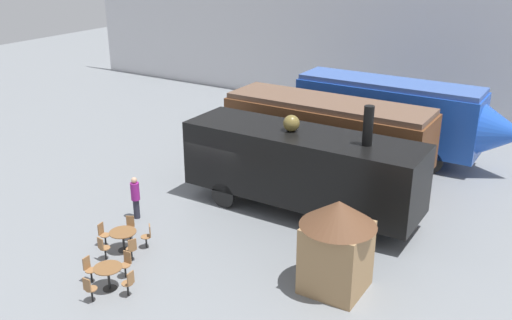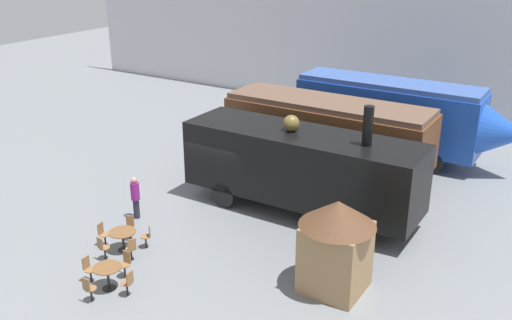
# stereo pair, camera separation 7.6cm
# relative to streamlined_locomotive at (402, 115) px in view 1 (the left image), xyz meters

# --- Properties ---
(ground_plane) EXTENTS (80.00, 80.00, 0.00)m
(ground_plane) POSITION_rel_streamlined_locomotive_xyz_m (-4.73, -8.53, -2.20)
(ground_plane) COLOR gray
(backdrop_wall) EXTENTS (44.00, 0.15, 9.00)m
(backdrop_wall) POSITION_rel_streamlined_locomotive_xyz_m (-4.73, 7.08, 2.30)
(backdrop_wall) COLOR silver
(backdrop_wall) RESTS_ON ground_plane
(streamlined_locomotive) EXTENTS (10.91, 2.42, 3.78)m
(streamlined_locomotive) POSITION_rel_streamlined_locomotive_xyz_m (0.00, 0.00, 0.00)
(streamlined_locomotive) COLOR blue
(streamlined_locomotive) RESTS_ON ground_plane
(passenger_coach_wooden) EXTENTS (9.27, 2.80, 3.51)m
(passenger_coach_wooden) POSITION_rel_streamlined_locomotive_xyz_m (-2.16, -3.89, -0.02)
(passenger_coach_wooden) COLOR brown
(passenger_coach_wooden) RESTS_ON ground_plane
(steam_locomotive) EXTENTS (9.39, 2.69, 4.76)m
(steam_locomotive) POSITION_rel_streamlined_locomotive_xyz_m (-1.35, -7.92, -0.20)
(steam_locomotive) COLOR black
(steam_locomotive) RESTS_ON ground_plane
(cafe_table_near) EXTENTS (0.94, 0.94, 0.73)m
(cafe_table_near) POSITION_rel_streamlined_locomotive_xyz_m (-5.16, -13.84, -1.60)
(cafe_table_near) COLOR black
(cafe_table_near) RESTS_ON ground_plane
(cafe_table_mid) EXTENTS (0.89, 0.89, 0.77)m
(cafe_table_mid) POSITION_rel_streamlined_locomotive_xyz_m (-3.89, -15.80, -1.58)
(cafe_table_mid) COLOR black
(cafe_table_mid) RESTS_ON ground_plane
(cafe_chair_0) EXTENTS (0.37, 0.36, 0.87)m
(cafe_chair_0) POSITION_rel_streamlined_locomotive_xyz_m (-5.99, -13.98, -1.69)
(cafe_chair_0) COLOR black
(cafe_chair_0) RESTS_ON ground_plane
(cafe_chair_1) EXTENTS (0.36, 0.37, 0.87)m
(cafe_chair_1) POSITION_rel_streamlined_locomotive_xyz_m (-5.29, -14.68, -1.69)
(cafe_chair_1) COLOR black
(cafe_chair_1) RESTS_ON ground_plane
(cafe_chair_2) EXTENTS (0.40, 0.39, 0.87)m
(cafe_chair_2) POSITION_rel_streamlined_locomotive_xyz_m (-4.41, -14.22, -1.69)
(cafe_chair_2) COLOR black
(cafe_chair_2) RESTS_ON ground_plane
(cafe_chair_3) EXTENTS (0.40, 0.40, 0.87)m
(cafe_chair_3) POSITION_rel_streamlined_locomotive_xyz_m (-4.57, -13.24, -1.69)
(cafe_chair_3) COLOR black
(cafe_chair_3) RESTS_ON ground_plane
(cafe_chair_4) EXTENTS (0.39, 0.40, 0.87)m
(cafe_chair_4) POSITION_rel_streamlined_locomotive_xyz_m (-5.55, -13.10, -1.69)
(cafe_chair_4) COLOR black
(cafe_chair_4) RESTS_ON ground_plane
(cafe_chair_5) EXTENTS (0.36, 0.36, 0.87)m
(cafe_chair_5) POSITION_rel_streamlined_locomotive_xyz_m (-3.85, -16.62, -1.69)
(cafe_chair_5) COLOR black
(cafe_chair_5) RESTS_ON ground_plane
(cafe_chair_6) EXTENTS (0.36, 0.36, 0.87)m
(cafe_chair_6) POSITION_rel_streamlined_locomotive_xyz_m (-3.07, -15.76, -1.69)
(cafe_chair_6) COLOR black
(cafe_chair_6) RESTS_ON ground_plane
(cafe_chair_7) EXTENTS (0.36, 0.36, 0.87)m
(cafe_chair_7) POSITION_rel_streamlined_locomotive_xyz_m (-3.93, -14.99, -1.69)
(cafe_chair_7) COLOR black
(cafe_chair_7) RESTS_ON ground_plane
(cafe_chair_8) EXTENTS (0.36, 0.36, 0.87)m
(cafe_chair_8) POSITION_rel_streamlined_locomotive_xyz_m (-4.70, -15.84, -1.69)
(cafe_chair_8) COLOR black
(cafe_chair_8) RESTS_ON ground_plane
(visitor_person) EXTENTS (0.34, 0.34, 1.71)m
(visitor_person) POSITION_rel_streamlined_locomotive_xyz_m (-6.49, -11.76, -1.26)
(visitor_person) COLOR #262633
(visitor_person) RESTS_ON ground_plane
(ticket_kiosk) EXTENTS (2.34, 2.34, 3.00)m
(ticket_kiosk) POSITION_rel_streamlined_locomotive_xyz_m (2.04, -12.08, -0.52)
(ticket_kiosk) COLOR #99754C
(ticket_kiosk) RESTS_ON ground_plane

